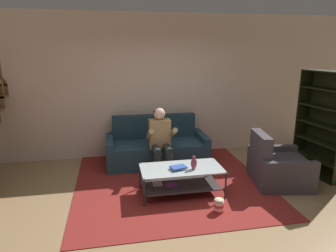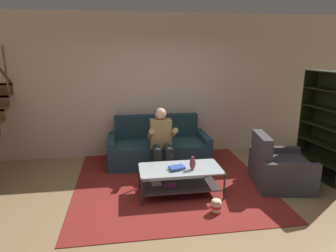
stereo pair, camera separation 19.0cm
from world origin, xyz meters
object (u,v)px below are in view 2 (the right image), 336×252
(coffee_table, at_px, (180,177))
(popcorn_tub, at_px, (216,206))
(book_stack, at_px, (177,168))
(armchair, at_px, (279,169))
(vase, at_px, (193,163))
(bookshelf, at_px, (326,131))
(couch, at_px, (158,148))
(person_seated_center, at_px, (162,139))

(coffee_table, relative_size, popcorn_tub, 5.87)
(book_stack, xyz_separation_m, armchair, (1.73, 0.12, -0.18))
(vase, height_order, bookshelf, bookshelf)
(couch, distance_m, coffee_table, 1.42)
(book_stack, bearing_deg, person_seated_center, 96.76)
(book_stack, bearing_deg, couch, 94.35)
(vase, height_order, book_stack, vase)
(couch, height_order, vase, couch)
(couch, distance_m, person_seated_center, 0.63)
(coffee_table, relative_size, vase, 6.05)
(couch, relative_size, bookshelf, 1.05)
(vase, relative_size, armchair, 0.20)
(vase, bearing_deg, popcorn_tub, -68.81)
(person_seated_center, bearing_deg, armchair, -23.83)
(bookshelf, height_order, armchair, bookshelf)
(bookshelf, xyz_separation_m, popcorn_tub, (-2.25, -0.96, -0.72))
(book_stack, bearing_deg, coffee_table, 43.42)
(book_stack, xyz_separation_m, bookshelf, (2.69, 0.37, 0.36))
(armchair, bearing_deg, popcorn_tub, -151.22)
(coffee_table, distance_m, armchair, 1.68)
(couch, distance_m, armchair, 2.28)
(couch, bearing_deg, coffee_table, -83.41)
(person_seated_center, bearing_deg, vase, -70.58)
(person_seated_center, bearing_deg, couch, 90.00)
(couch, distance_m, bookshelf, 3.05)
(popcorn_tub, bearing_deg, vase, 111.19)
(coffee_table, relative_size, armchair, 1.20)
(vase, distance_m, bookshelf, 2.51)
(vase, bearing_deg, coffee_table, 154.13)
(vase, xyz_separation_m, popcorn_tub, (0.21, -0.55, -0.43))
(couch, height_order, popcorn_tub, couch)
(couch, xyz_separation_m, popcorn_tub, (0.56, -2.04, -0.19))
(person_seated_center, xyz_separation_m, popcorn_tub, (0.56, -1.52, -0.54))
(coffee_table, xyz_separation_m, bookshelf, (2.64, 0.32, 0.53))
(bookshelf, bearing_deg, person_seated_center, 168.56)
(coffee_table, bearing_deg, person_seated_center, 100.40)
(coffee_table, distance_m, vase, 0.31)
(coffee_table, height_order, vase, vase)
(vase, height_order, armchair, armchair)
(vase, bearing_deg, book_stack, 170.56)
(couch, relative_size, armchair, 1.87)
(vase, distance_m, armchair, 1.53)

